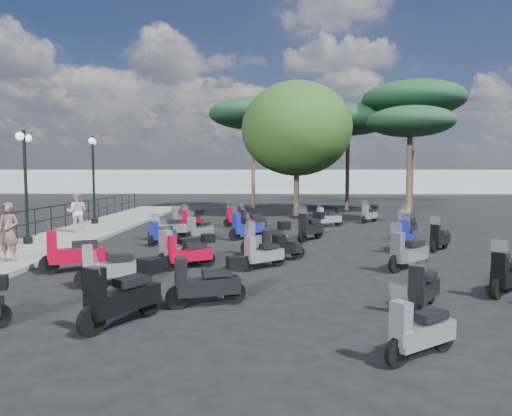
{
  "coord_description": "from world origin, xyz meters",
  "views": [
    {
      "loc": [
        1.67,
        -15.94,
        2.74
      ],
      "look_at": [
        1.11,
        3.4,
        1.2
      ],
      "focal_mm": 32.0,
      "sensor_mm": 36.0,
      "label": 1
    }
  ],
  "objects_px": {
    "scooter_18": "(420,332)",
    "scooter_20": "(408,253)",
    "pine_2": "(253,114)",
    "scooter_16": "(247,228)",
    "scooter_2": "(74,254)",
    "scooter_10": "(252,221)",
    "scooter_14": "(280,247)",
    "scooter_15": "(267,238)",
    "scooter_27": "(409,227)",
    "scooter_4": "(199,230)",
    "pine_3": "(410,122)",
    "scooter_1": "(109,268)",
    "scooter_9": "(162,234)",
    "woman": "(8,232)",
    "pine_0": "(348,120)",
    "lamp_post_1": "(26,179)",
    "scooter_13": "(264,253)",
    "scooter_17": "(239,217)",
    "scooter_21": "(311,227)",
    "scooter_24": "(508,275)",
    "scooter_11": "(184,218)",
    "scooter_26": "(407,237)",
    "lamp_post_2": "(93,174)",
    "scooter_8": "(180,250)",
    "scooter_22": "(329,218)",
    "scooter_6": "(123,295)",
    "pine_1": "(413,100)",
    "scooter_19": "(423,289)",
    "pedestrian_far": "(77,212)",
    "broadleaf_tree": "(297,129)",
    "scooter_5": "(193,220)",
    "scooter_7": "(190,252)",
    "scooter_3": "(168,228)",
    "scooter_25": "(440,239)",
    "scooter_28": "(370,214)"
  },
  "relations": [
    {
      "from": "scooter_11",
      "to": "scooter_26",
      "type": "xyz_separation_m",
      "value": [
        8.93,
        -6.59,
        0.05
      ]
    },
    {
      "from": "scooter_10",
      "to": "pine_0",
      "type": "relative_size",
      "value": 0.18
    },
    {
      "from": "pine_2",
      "to": "scooter_2",
      "type": "bearing_deg",
      "value": -100.57
    },
    {
      "from": "scooter_25",
      "to": "scooter_18",
      "type": "bearing_deg",
      "value": 106.91
    },
    {
      "from": "scooter_3",
      "to": "scooter_9",
      "type": "distance_m",
      "value": 1.36
    },
    {
      "from": "scooter_10",
      "to": "scooter_20",
      "type": "xyz_separation_m",
      "value": [
        4.69,
        -8.64,
        0.05
      ]
    },
    {
      "from": "scooter_1",
      "to": "scooter_7",
      "type": "bearing_deg",
      "value": -61.59
    },
    {
      "from": "woman",
      "to": "scooter_14",
      "type": "bearing_deg",
      "value": 10.13
    },
    {
      "from": "scooter_3",
      "to": "scooter_1",
      "type": "bearing_deg",
      "value": 152.69
    },
    {
      "from": "scooter_8",
      "to": "scooter_10",
      "type": "bearing_deg",
      "value": -64.52
    },
    {
      "from": "scooter_1",
      "to": "broadleaf_tree",
      "type": "relative_size",
      "value": 0.19
    },
    {
      "from": "woman",
      "to": "scooter_9",
      "type": "relative_size",
      "value": 1.29
    },
    {
      "from": "scooter_2",
      "to": "scooter_10",
      "type": "distance_m",
      "value": 10.25
    },
    {
      "from": "scooter_4",
      "to": "pine_3",
      "type": "distance_m",
      "value": 13.33
    },
    {
      "from": "scooter_14",
      "to": "scooter_15",
      "type": "relative_size",
      "value": 0.88
    },
    {
      "from": "scooter_13",
      "to": "scooter_19",
      "type": "bearing_deg",
      "value": -178.95
    },
    {
      "from": "scooter_18",
      "to": "scooter_21",
      "type": "height_order",
      "value": "scooter_21"
    },
    {
      "from": "pedestrian_far",
      "to": "scooter_19",
      "type": "bearing_deg",
      "value": 126.02
    },
    {
      "from": "scooter_9",
      "to": "scooter_18",
      "type": "xyz_separation_m",
      "value": [
        6.23,
        -10.36,
        0.0
      ]
    },
    {
      "from": "scooter_9",
      "to": "scooter_7",
      "type": "bearing_deg",
      "value": 142.68
    },
    {
      "from": "lamp_post_1",
      "to": "pine_2",
      "type": "distance_m",
      "value": 20.03
    },
    {
      "from": "scooter_3",
      "to": "scooter_10",
      "type": "distance_m",
      "value": 4.49
    },
    {
      "from": "scooter_27",
      "to": "pine_1",
      "type": "xyz_separation_m",
      "value": [
        3.69,
        11.82,
        6.94
      ]
    },
    {
      "from": "scooter_14",
      "to": "scooter_24",
      "type": "height_order",
      "value": "scooter_24"
    },
    {
      "from": "scooter_26",
      "to": "scooter_10",
      "type": "bearing_deg",
      "value": -18.64
    },
    {
      "from": "scooter_26",
      "to": "scooter_4",
      "type": "bearing_deg",
      "value": 9.99
    },
    {
      "from": "lamp_post_2",
      "to": "scooter_17",
      "type": "distance_m",
      "value": 7.57
    },
    {
      "from": "pine_1",
      "to": "scooter_19",
      "type": "bearing_deg",
      "value": -106.41
    },
    {
      "from": "scooter_8",
      "to": "scooter_22",
      "type": "relative_size",
      "value": 0.99
    },
    {
      "from": "scooter_5",
      "to": "scooter_19",
      "type": "xyz_separation_m",
      "value": [
        6.62,
        -12.15,
        -0.04
      ]
    },
    {
      "from": "scooter_1",
      "to": "scooter_9",
      "type": "relative_size",
      "value": 1.17
    },
    {
      "from": "woman",
      "to": "pine_2",
      "type": "bearing_deg",
      "value": 75.65
    },
    {
      "from": "scooter_10",
      "to": "scooter_13",
      "type": "relative_size",
      "value": 1.08
    },
    {
      "from": "scooter_6",
      "to": "scooter_26",
      "type": "height_order",
      "value": "scooter_6"
    },
    {
      "from": "lamp_post_2",
      "to": "pine_3",
      "type": "height_order",
      "value": "pine_3"
    },
    {
      "from": "scooter_1",
      "to": "scooter_16",
      "type": "height_order",
      "value": "scooter_16"
    },
    {
      "from": "scooter_1",
      "to": "scooter_28",
      "type": "bearing_deg",
      "value": -57.97
    },
    {
      "from": "scooter_18",
      "to": "scooter_20",
      "type": "bearing_deg",
      "value": -49.66
    },
    {
      "from": "scooter_17",
      "to": "scooter_21",
      "type": "xyz_separation_m",
      "value": [
        3.19,
        -4.49,
        0.06
      ]
    },
    {
      "from": "scooter_4",
      "to": "pine_3",
      "type": "height_order",
      "value": "pine_3"
    },
    {
      "from": "pine_0",
      "to": "scooter_18",
      "type": "bearing_deg",
      "value": -97.34
    },
    {
      "from": "scooter_22",
      "to": "scooter_17",
      "type": "bearing_deg",
      "value": 65.39
    },
    {
      "from": "scooter_27",
      "to": "pine_2",
      "type": "xyz_separation_m",
      "value": [
        -6.88,
        15.5,
        6.5
      ]
    },
    {
      "from": "pine_2",
      "to": "scooter_16",
      "type": "bearing_deg",
      "value": -88.95
    },
    {
      "from": "scooter_4",
      "to": "scooter_5",
      "type": "height_order",
      "value": "scooter_5"
    },
    {
      "from": "scooter_2",
      "to": "pine_2",
      "type": "bearing_deg",
      "value": -33.5
    },
    {
      "from": "scooter_11",
      "to": "scooter_13",
      "type": "distance_m",
      "value": 10.39
    },
    {
      "from": "scooter_21",
      "to": "scooter_27",
      "type": "bearing_deg",
      "value": -138.37
    },
    {
      "from": "woman",
      "to": "scooter_10",
      "type": "height_order",
      "value": "woman"
    },
    {
      "from": "scooter_21",
      "to": "scooter_22",
      "type": "bearing_deg",
      "value": -71.47
    }
  ]
}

